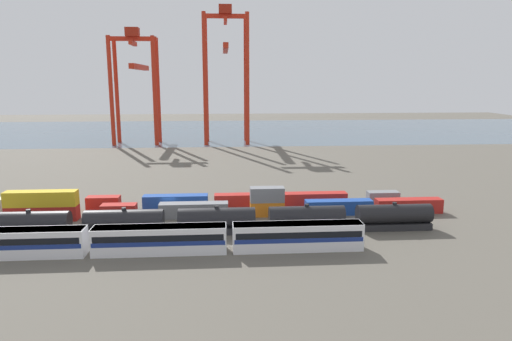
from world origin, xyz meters
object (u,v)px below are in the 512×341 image
shipping_container_5 (194,210)px  passenger_train (160,238)px  freight_tank_row (217,220)px  gantry_crane_central (226,62)px  shipping_container_4 (119,211)px  gantry_crane_west (136,75)px  shipping_container_12 (104,203)px

shipping_container_5 → passenger_train: bearing=-102.1°
passenger_train → freight_tank_row: size_ratio=0.83×
freight_tank_row → gantry_crane_central: bearing=88.7°
freight_tank_row → shipping_container_4: freight_tank_row is taller
gantry_crane_west → gantry_crane_central: (34.14, 0.20, 5.09)m
passenger_train → gantry_crane_west: bearing=101.4°
freight_tank_row → shipping_container_5: 9.99m
shipping_container_5 → gantry_crane_west: 107.53m
shipping_container_4 → shipping_container_12: (-4.10, 5.82, 0.00)m
shipping_container_12 → gantry_crane_west: (-10.31, 95.27, 24.34)m
shipping_container_5 → shipping_container_12: size_ratio=2.00×
passenger_train → shipping_container_4: size_ratio=9.50×
freight_tank_row → shipping_container_12: size_ratio=11.50×
freight_tank_row → shipping_container_4: bearing=152.3°
gantry_crane_central → shipping_container_12: bearing=-104.0°
gantry_crane_west → shipping_container_5: bearing=-74.8°
shipping_container_4 → gantry_crane_central: 107.30m
shipping_container_4 → shipping_container_5: 13.02m
passenger_train → gantry_crane_west: size_ratio=1.34×
shipping_container_4 → passenger_train: bearing=-61.1°
shipping_container_4 → gantry_crane_west: size_ratio=0.14×
passenger_train → shipping_container_5: (3.64, 16.96, -0.84)m
shipping_container_4 → shipping_container_12: size_ratio=1.00×
passenger_train → gantry_crane_central: bearing=85.0°
freight_tank_row → gantry_crane_central: 113.99m
passenger_train → shipping_container_5: bearing=77.9°
shipping_container_4 → gantry_crane_central: (19.74, 101.28, 29.43)m
freight_tank_row → gantry_crane_central: gantry_crane_central is taller
passenger_train → shipping_container_4: 19.39m
passenger_train → gantry_crane_west: 122.68m
freight_tank_row → shipping_container_12: 25.97m
shipping_container_12 → gantry_crane_west: gantry_crane_west is taller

